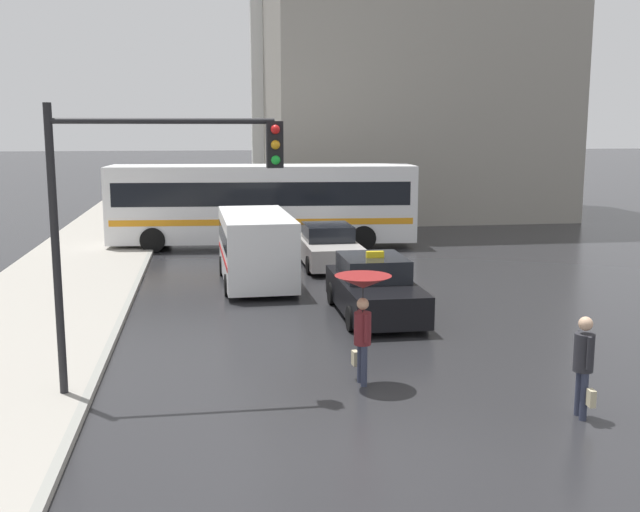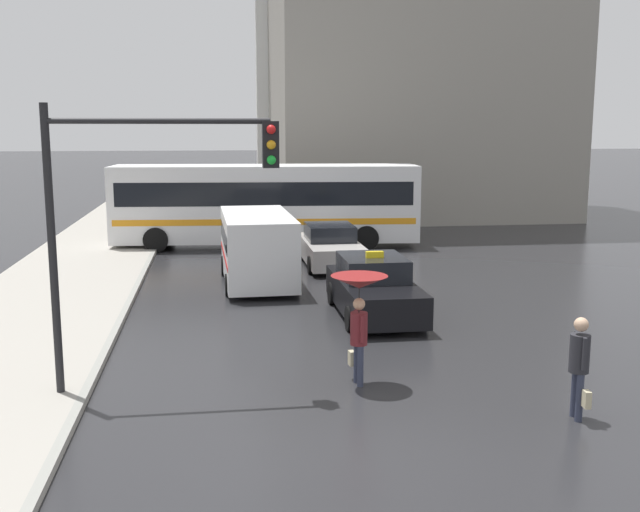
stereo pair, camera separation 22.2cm
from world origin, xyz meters
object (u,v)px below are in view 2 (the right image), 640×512
(ambulance_van, at_px, (257,245))
(pedestrian_man, at_px, (580,361))
(taxi, at_px, (374,289))
(pedestrian_with_umbrella, at_px, (359,297))
(sedan_red, at_px, (330,247))
(monument_cross, at_px, (263,15))
(city_bus, at_px, (266,202))
(traffic_light, at_px, (149,193))

(ambulance_van, distance_m, pedestrian_man, 12.43)
(taxi, distance_m, pedestrian_with_umbrella, 5.36)
(ambulance_van, xyz_separation_m, pedestrian_man, (4.57, -11.56, -0.20))
(taxi, relative_size, ambulance_van, 0.87)
(sedan_red, relative_size, pedestrian_man, 2.60)
(taxi, height_order, monument_cross, monument_cross)
(monument_cross, bearing_deg, city_bus, -93.70)
(ambulance_van, bearing_deg, city_bus, -97.45)
(traffic_light, xyz_separation_m, monument_cross, (4.16, 32.75, 7.64))
(taxi, xyz_separation_m, monument_cross, (-0.91, 27.64, 10.57))
(pedestrian_man, bearing_deg, taxi, -159.08)
(pedestrian_man, height_order, monument_cross, monument_cross)
(taxi, distance_m, traffic_light, 7.78)
(sedan_red, height_order, traffic_light, traffic_light)
(monument_cross, bearing_deg, traffic_light, -97.24)
(pedestrian_with_umbrella, bearing_deg, sedan_red, -12.63)
(taxi, relative_size, pedestrian_with_umbrella, 2.15)
(ambulance_van, bearing_deg, pedestrian_man, 110.10)
(pedestrian_with_umbrella, bearing_deg, traffic_light, 84.05)
(pedestrian_with_umbrella, xyz_separation_m, traffic_light, (-3.70, -0.02, 1.96))
(taxi, height_order, traffic_light, traffic_light)
(sedan_red, distance_m, city_bus, 5.09)
(sedan_red, bearing_deg, pedestrian_with_umbrella, 83.70)
(ambulance_van, xyz_separation_m, monument_cross, (1.80, 23.33, 10.06))
(taxi, bearing_deg, city_bus, -80.48)
(pedestrian_with_umbrella, relative_size, monument_cross, 0.10)
(traffic_light, height_order, monument_cross, monument_cross)
(pedestrian_with_umbrella, bearing_deg, city_bus, -4.36)
(traffic_light, bearing_deg, taxi, 45.25)
(ambulance_van, height_order, monument_cross, monument_cross)
(sedan_red, bearing_deg, monument_cross, -87.56)
(taxi, bearing_deg, sedan_red, -89.73)
(ambulance_van, bearing_deg, sedan_red, -135.97)
(ambulance_van, relative_size, pedestrian_man, 2.98)
(city_bus, bearing_deg, taxi, -166.02)
(pedestrian_man, xyz_separation_m, traffic_light, (-6.93, 2.13, 2.62))
(sedan_red, bearing_deg, ambulance_van, 45.51)
(pedestrian_with_umbrella, xyz_separation_m, monument_cross, (0.46, 32.73, 9.60))
(sedan_red, distance_m, ambulance_van, 3.86)
(city_bus, bearing_deg, ambulance_van, 178.49)
(city_bus, relative_size, pedestrian_with_umbrella, 5.90)
(taxi, bearing_deg, monument_cross, -88.11)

